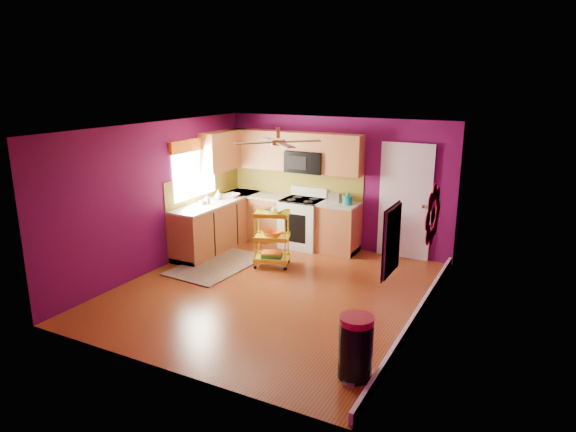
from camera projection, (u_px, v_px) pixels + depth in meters
The scene contains 18 objects.
ground at pixel (273, 291), 7.95m from camera, with size 5.00×5.00×0.00m, color maroon.
room_envelope at pixel (273, 188), 7.52m from camera, with size 4.54×5.04×2.52m.
lower_cabinets at pixel (258, 224), 10.00m from camera, with size 2.81×2.31×0.94m.
electric_range at pixel (302, 222), 9.93m from camera, with size 0.76×0.66×1.13m.
upper_cabinetry at pixel (271, 152), 9.90m from camera, with size 2.80×2.30×1.26m.
left_window at pixel (194, 160), 9.39m from camera, with size 0.08×1.35×1.08m.
panel_door at pixel (405, 203), 9.19m from camera, with size 0.95×0.11×2.15m.
right_wall_art at pixel (416, 225), 6.29m from camera, with size 0.04×2.74×1.04m.
ceiling_fan at pixel (278, 141), 7.53m from camera, with size 1.01×1.01×0.26m.
shag_rug at pixel (217, 265), 9.02m from camera, with size 1.06×1.73×0.02m, color black.
rolling_cart at pixel (272, 236), 8.86m from camera, with size 0.70×0.60×1.07m.
trash_can at pixel (356, 347), 5.58m from camera, with size 0.49×0.49×0.72m.
teal_kettle at pixel (348, 200), 9.41m from camera, with size 0.18×0.18×0.21m.
toaster at pixel (335, 197), 9.59m from camera, with size 0.22×0.15×0.18m, color beige.
soap_bottle_a at pixel (207, 199), 9.44m from camera, with size 0.08×0.08×0.18m, color #EA3F72.
soap_bottle_b at pixel (218, 195), 9.81m from camera, with size 0.14×0.14×0.18m, color white.
counter_dish at pixel (232, 195), 10.00m from camera, with size 0.27×0.27×0.07m, color white.
counter_cup at pixel (202, 202), 9.40m from camera, with size 0.11×0.11×0.09m, color white.
Camera 1 is at (3.63, -6.42, 3.20)m, focal length 32.00 mm.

